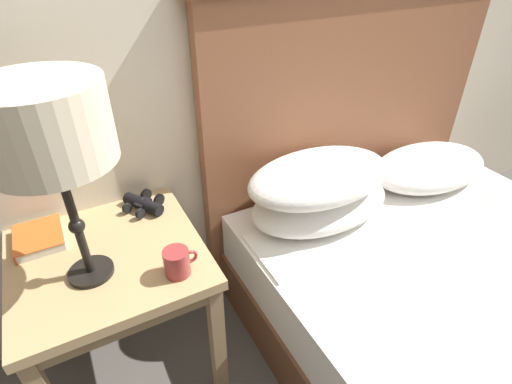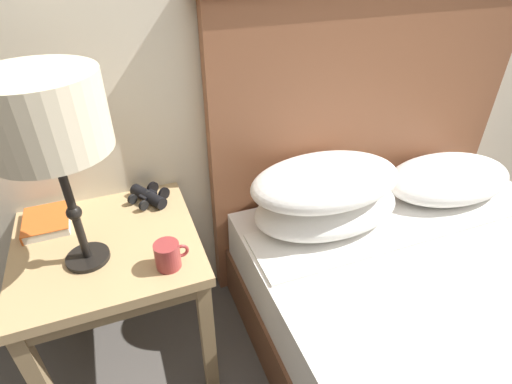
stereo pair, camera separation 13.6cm
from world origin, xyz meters
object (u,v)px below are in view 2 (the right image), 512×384
at_px(bed, 471,326).
at_px(coffee_mug, 168,255).
at_px(nightstand, 110,258).
at_px(table_lamp, 44,117).
at_px(book_on_nightstand, 46,222).
at_px(binoculars_pair, 149,196).

bearing_deg(bed, coffee_mug, 159.79).
height_order(nightstand, table_lamp, table_lamp).
bearing_deg(bed, nightstand, 154.26).
bearing_deg(book_on_nightstand, bed, -28.05).
distance_m(nightstand, book_on_nightstand, 0.26).
xyz_separation_m(bed, coffee_mug, (-0.95, 0.35, 0.35)).
distance_m(bed, book_on_nightstand, 1.51).
bearing_deg(binoculars_pair, coffee_mug, -89.02).
bearing_deg(nightstand, book_on_nightstand, 139.81).
relative_size(book_on_nightstand, binoculars_pair, 1.11).
height_order(binoculars_pair, coffee_mug, coffee_mug).
bearing_deg(bed, binoculars_pair, 143.12).
height_order(table_lamp, book_on_nightstand, table_lamp).
relative_size(table_lamp, book_on_nightstand, 3.28).
bearing_deg(nightstand, bed, -25.74).
distance_m(binoculars_pair, coffee_mug, 0.37).
bearing_deg(nightstand, binoculars_pair, 46.04).
bearing_deg(table_lamp, nightstand, 53.43).
bearing_deg(coffee_mug, table_lamp, 152.58).
xyz_separation_m(book_on_nightstand, binoculars_pair, (0.35, 0.02, 0.01)).
bearing_deg(book_on_nightstand, coffee_mug, -44.13).
distance_m(table_lamp, binoculars_pair, 0.56).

